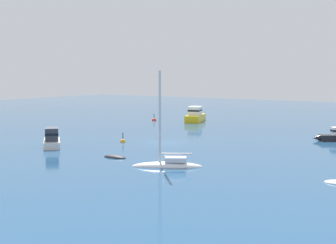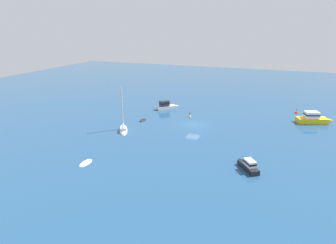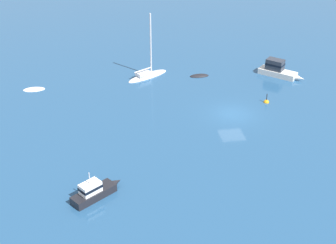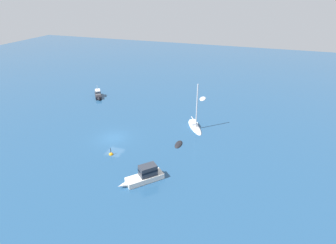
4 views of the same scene
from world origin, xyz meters
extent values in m
plane|color=navy|center=(0.00, 0.00, 0.00)|extent=(160.00, 160.00, 0.00)
ellipsoid|color=white|center=(-9.24, -20.58, 0.00)|extent=(1.23, 2.44, 0.44)
cube|color=yellow|center=(21.07, 9.08, 0.50)|extent=(5.99, 3.86, 1.00)
cone|color=yellow|center=(24.33, 10.22, 0.50)|extent=(1.65, 1.41, 1.00)
cube|color=white|center=(20.86, 9.01, 1.63)|extent=(2.88, 2.42, 1.25)
cube|color=black|center=(20.86, 9.01, 1.69)|extent=(2.93, 2.47, 0.24)
cylinder|color=silver|center=(20.86, 9.01, 2.55)|extent=(0.08, 0.08, 0.58)
cylinder|color=#19994C|center=(21.08, 9.40, 1.50)|extent=(0.32, 0.32, 0.99)
sphere|color=#AF6C6B|center=(21.08, 9.40, 2.12)|extent=(0.24, 0.24, 0.24)
cube|color=black|center=(11.60, -14.43, 0.33)|extent=(3.09, 3.67, 0.65)
cone|color=black|center=(10.32, -12.61, 0.33)|extent=(1.06, 1.12, 0.65)
cube|color=white|center=(11.75, -14.64, 1.07)|extent=(1.72, 1.87, 0.84)
cube|color=black|center=(11.75, -14.64, 1.12)|extent=(1.78, 1.93, 0.24)
cylinder|color=silver|center=(11.75, -14.64, 1.97)|extent=(0.08, 0.08, 0.96)
ellipsoid|color=white|center=(-10.85, -7.47, 0.00)|extent=(4.11, 5.51, 0.81)
cube|color=silver|center=(-10.50, -8.04, 0.59)|extent=(1.71, 1.94, 0.37)
cylinder|color=silver|center=(-11.14, -6.99, 3.99)|extent=(0.20, 0.20, 7.17)
cylinder|color=silver|center=(-10.49, -8.07, 1.03)|extent=(1.45, 2.23, 0.16)
cube|color=silver|center=(-8.65, 7.92, 0.34)|extent=(4.18, 4.33, 0.68)
cone|color=silver|center=(-6.79, 9.93, 0.34)|extent=(1.26, 1.28, 0.68)
cube|color=#2D333D|center=(-8.95, 7.60, 1.32)|extent=(2.28, 2.32, 1.28)
cube|color=black|center=(-8.95, 7.60, 1.38)|extent=(2.34, 2.38, 0.24)
ellipsoid|color=black|center=(-9.97, -1.36, 0.00)|extent=(1.04, 2.33, 0.49)
sphere|color=orange|center=(-2.02, 4.23, 0.00)|extent=(0.59, 0.59, 0.59)
cylinder|color=black|center=(-2.02, 4.23, 0.64)|extent=(0.08, 0.08, 0.69)
sphere|color=red|center=(18.64, 14.96, 0.00)|extent=(0.70, 0.70, 0.70)
cylinder|color=black|center=(18.64, 14.96, 0.71)|extent=(0.08, 0.08, 0.72)
camera|label=1|loc=(-42.93, -29.26, 7.52)|focal=53.33mm
camera|label=2|loc=(13.47, -48.22, 17.62)|focal=29.75mm
camera|label=3|loc=(42.15, -13.56, 23.35)|focal=51.95mm
camera|label=4|loc=(-19.92, 32.00, 20.60)|focal=29.59mm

